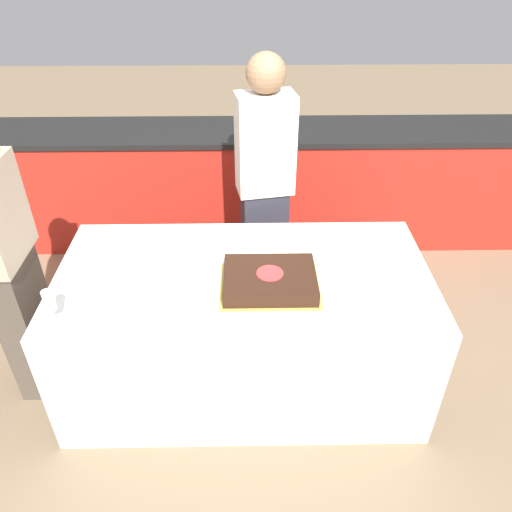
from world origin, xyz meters
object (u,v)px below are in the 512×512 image
object	(u,v)px
cake	(270,280)
plate_stack	(152,269)
person_cutting_cake	(265,187)
person_seated_left	(8,268)
wine_glass	(50,302)

from	to	relation	value
cake	plate_stack	world-z (taller)	cake
person_cutting_cake	person_seated_left	world-z (taller)	person_cutting_cake
wine_glass	person_seated_left	distance (m)	0.50
person_cutting_cake	person_seated_left	bearing A→B (deg)	17.70
wine_glass	person_cutting_cake	size ratio (longest dim) A/B	0.11
wine_glass	person_seated_left	xyz separation A→B (m)	(-0.34, 0.36, -0.08)
cake	plate_stack	size ratio (longest dim) A/B	2.02
person_seated_left	wine_glass	bearing A→B (deg)	-136.99
plate_stack	person_seated_left	xyz separation A→B (m)	(-0.71, 0.01, 0.01)
wine_glass	cake	bearing A→B (deg)	14.55
person_cutting_cake	person_seated_left	distance (m)	1.47
wine_glass	person_cutting_cake	bearing A→B (deg)	47.82
cake	person_seated_left	distance (m)	1.30
cake	wine_glass	world-z (taller)	wine_glass
cake	person_cutting_cake	distance (m)	0.81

